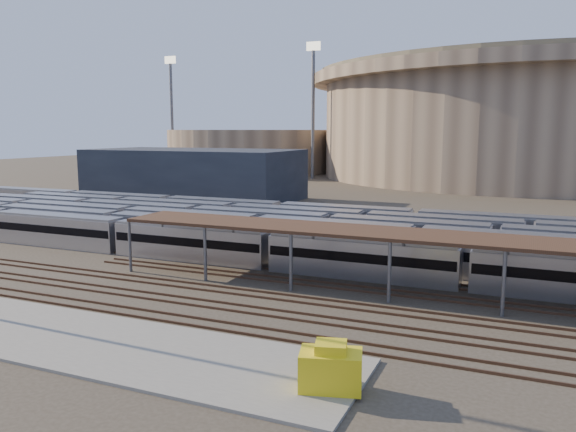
{
  "coord_description": "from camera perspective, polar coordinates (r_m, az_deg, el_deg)",
  "views": [
    {
      "loc": [
        27.48,
        -42.06,
        13.72
      ],
      "look_at": [
        4.28,
        12.0,
        4.77
      ],
      "focal_mm": 35.0,
      "sensor_mm": 36.0,
      "label": 1
    }
  ],
  "objects": [
    {
      "name": "stadium",
      "position": [
        182.1,
        22.72,
        8.86
      ],
      "size": [
        124.0,
        124.0,
        32.5
      ],
      "color": "gray",
      "rests_on": "ground"
    },
    {
      "name": "yellow_equipment",
      "position": [
        30.77,
        4.36,
        -15.34
      ],
      "size": [
        3.69,
        2.82,
        2.04
      ],
      "primitive_type": "cube",
      "rotation": [
        0.0,
        0.0,
        0.26
      ],
      "color": "yellow",
      "rests_on": "apron"
    },
    {
      "name": "secondary_arena",
      "position": [
        193.14,
        -3.75,
        6.64
      ],
      "size": [
        56.0,
        56.0,
        14.0
      ],
      "primitive_type": "cylinder",
      "color": "gray",
      "rests_on": "ground"
    },
    {
      "name": "subway_trains",
      "position": [
        66.71,
        0.54,
        -1.64
      ],
      "size": [
        125.38,
        23.9,
        3.6
      ],
      "color": "#B7B7BC",
      "rests_on": "ground"
    },
    {
      "name": "apron",
      "position": [
        44.42,
        -26.01,
        -10.11
      ],
      "size": [
        50.0,
        9.0,
        0.2
      ],
      "primitive_type": "cube",
      "color": "gray",
      "rests_on": "ground"
    },
    {
      "name": "service_building",
      "position": [
        115.76,
        -9.55,
        4.21
      ],
      "size": [
        42.0,
        20.0,
        10.0
      ],
      "primitive_type": "cube",
      "color": "#1E232D",
      "rests_on": "ground"
    },
    {
      "name": "floodlight_1",
      "position": [
        197.39,
        -11.73,
        10.49
      ],
      "size": [
        4.0,
        1.0,
        38.4
      ],
      "color": "#5B5B60",
      "rests_on": "ground"
    },
    {
      "name": "floodlight_3",
      "position": [
        205.63,
        12.92,
        10.37
      ],
      "size": [
        4.0,
        1.0,
        38.4
      ],
      "color": "#5B5B60",
      "rests_on": "ground"
    },
    {
      "name": "ground",
      "position": [
        52.08,
        -9.65,
        -6.75
      ],
      "size": [
        420.0,
        420.0,
        0.0
      ],
      "primitive_type": "plane",
      "color": "#383026",
      "rests_on": "ground"
    },
    {
      "name": "inspection_shed",
      "position": [
        47.2,
        16.16,
        -2.36
      ],
      "size": [
        60.3,
        6.0,
        5.3
      ],
      "color": "#5B5B60",
      "rests_on": "ground"
    },
    {
      "name": "floodlight_0",
      "position": [
        162.71,
        2.56,
        11.08
      ],
      "size": [
        4.0,
        1.0,
        38.4
      ],
      "color": "#5B5B60",
      "rests_on": "ground"
    },
    {
      "name": "empty_tracks",
      "position": [
        48.11,
        -12.91,
        -8.03
      ],
      "size": [
        170.0,
        9.62,
        0.18
      ],
      "color": "#4C3323",
      "rests_on": "ground"
    }
  ]
}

